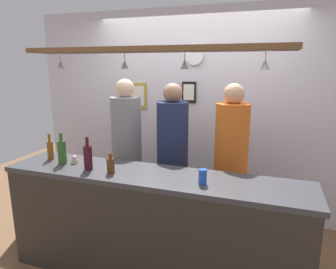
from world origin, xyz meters
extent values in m
plane|color=brown|center=(0.00, 0.00, 0.00)|extent=(8.00, 8.00, 0.00)
cube|color=silver|center=(0.00, 1.10, 1.30)|extent=(4.40, 0.06, 2.60)
cube|color=#38383D|center=(0.00, -0.35, 0.97)|extent=(2.70, 0.55, 0.04)
cube|color=#2D2823|center=(0.00, -0.60, 0.47)|extent=(2.65, 0.04, 0.95)
cube|color=brown|center=(0.00, -0.30, 2.03)|extent=(2.20, 0.36, 0.04)
cylinder|color=silver|center=(-0.89, -0.30, 2.01)|extent=(0.06, 0.06, 0.00)
cylinder|color=silver|center=(-0.89, -0.30, 1.98)|extent=(0.01, 0.01, 0.06)
cone|color=silver|center=(-0.89, -0.30, 1.92)|extent=(0.07, 0.07, 0.08)
cylinder|color=silver|center=(-0.28, -0.23, 2.01)|extent=(0.06, 0.06, 0.00)
cylinder|color=silver|center=(-0.28, -0.23, 1.98)|extent=(0.01, 0.01, 0.06)
cone|color=silver|center=(-0.28, -0.23, 1.92)|extent=(0.07, 0.07, 0.08)
cylinder|color=silver|center=(0.27, -0.30, 2.01)|extent=(0.06, 0.06, 0.00)
cylinder|color=silver|center=(0.27, -0.30, 1.98)|extent=(0.01, 0.01, 0.06)
cone|color=silver|center=(0.27, -0.30, 1.92)|extent=(0.07, 0.07, 0.08)
cylinder|color=silver|center=(0.88, -0.36, 2.01)|extent=(0.06, 0.06, 0.00)
cylinder|color=silver|center=(0.88, -0.36, 1.98)|extent=(0.01, 0.01, 0.06)
cone|color=silver|center=(0.88, -0.36, 1.92)|extent=(0.07, 0.07, 0.08)
cube|color=#2D334C|center=(-0.60, 0.37, 0.42)|extent=(0.17, 0.18, 0.84)
cylinder|color=gray|center=(-0.60, 0.37, 1.20)|extent=(0.34, 0.34, 0.73)
sphere|color=beige|center=(-0.60, 0.37, 1.66)|extent=(0.21, 0.21, 0.21)
cube|color=#2D334C|center=(-0.04, 0.37, 0.41)|extent=(0.17, 0.18, 0.82)
cylinder|color=navy|center=(-0.04, 0.37, 1.18)|extent=(0.34, 0.34, 0.71)
sphere|color=#9E7556|center=(-0.04, 0.37, 1.63)|extent=(0.20, 0.20, 0.20)
cube|color=#2D334C|center=(0.59, 0.37, 0.41)|extent=(0.17, 0.18, 0.83)
cylinder|color=orange|center=(0.59, 0.37, 1.19)|extent=(0.34, 0.34, 0.72)
sphere|color=tan|center=(0.59, 0.37, 1.64)|extent=(0.20, 0.20, 0.20)
cylinder|color=#380F19|center=(-0.58, -0.43, 1.10)|extent=(0.08, 0.08, 0.22)
cylinder|color=#380F19|center=(-0.58, -0.43, 1.25)|extent=(0.03, 0.03, 0.08)
cylinder|color=#2D5623|center=(-0.90, -0.36, 1.10)|extent=(0.08, 0.08, 0.22)
cylinder|color=#2D5623|center=(-0.90, -0.36, 1.25)|extent=(0.03, 0.03, 0.08)
cylinder|color=#512D14|center=(-0.34, -0.44, 1.06)|extent=(0.07, 0.07, 0.13)
cylinder|color=#512D14|center=(-0.34, -0.44, 1.15)|extent=(0.03, 0.03, 0.05)
cylinder|color=brown|center=(-1.11, -0.29, 1.08)|extent=(0.06, 0.06, 0.18)
cylinder|color=brown|center=(-1.11, -0.29, 1.21)|extent=(0.03, 0.03, 0.08)
cylinder|color=#1E4CB2|center=(0.47, -0.42, 1.06)|extent=(0.07, 0.07, 0.12)
cylinder|color=beige|center=(-0.80, -0.32, 1.01)|extent=(0.06, 0.06, 0.04)
sphere|color=pink|center=(-0.80, -0.32, 1.05)|extent=(0.05, 0.05, 0.05)
cube|color=black|center=(-0.05, 1.06, 1.58)|extent=(0.18, 0.02, 0.26)
cube|color=white|center=(-0.05, 1.05, 1.58)|extent=(0.14, 0.01, 0.20)
cube|color=#B29338|center=(-0.77, 1.06, 1.51)|extent=(0.26, 0.02, 0.34)
cube|color=white|center=(-0.77, 1.05, 1.51)|extent=(0.20, 0.01, 0.26)
cylinder|color=white|center=(0.01, 1.05, 2.02)|extent=(0.22, 0.03, 0.22)
camera|label=1|loc=(0.94, -2.62, 1.92)|focal=32.18mm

